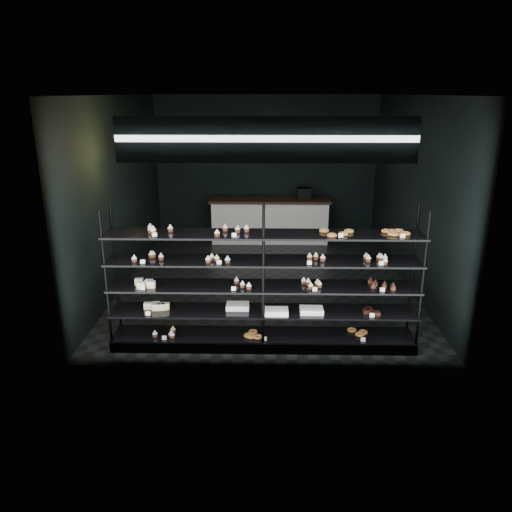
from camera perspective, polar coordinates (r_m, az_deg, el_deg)
room at (r=8.61m, az=1.13°, el=7.22°), size 5.01×6.01×3.20m
display_shelf at (r=6.55m, az=0.67°, el=-5.30°), size 4.00×0.50×1.91m
signage at (r=5.55m, az=1.18°, el=13.13°), size 3.30×0.05×0.50m
pendant_lamp at (r=7.58m, az=-14.03°, el=11.70°), size 0.33×0.33×0.89m
service_counter at (r=11.29m, az=1.63°, el=4.16°), size 2.68×0.65×1.23m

